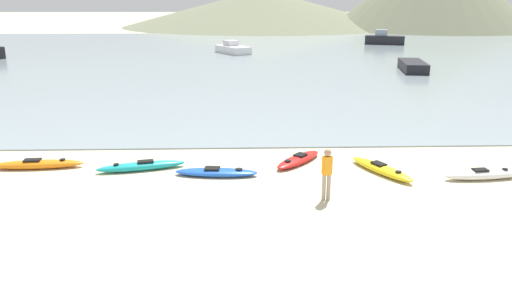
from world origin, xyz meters
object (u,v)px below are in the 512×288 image
object	(u,v)px
kayak_on_sand_3	(298,159)
kayak_on_sand_4	(483,174)
moored_boat_0	(413,66)
moored_boat_3	(384,39)
kayak_on_sand_5	(141,166)
moored_boat_1	(233,49)
kayak_on_sand_0	(381,169)
kayak_on_sand_2	(216,172)
kayak_on_sand_1	(38,164)
person_near_foreground	(327,171)

from	to	relation	value
kayak_on_sand_3	kayak_on_sand_4	bearing A→B (deg)	-17.38
moored_boat_0	moored_boat_3	xyz separation A→B (m)	(4.46, 24.95, 0.27)
kayak_on_sand_5	moored_boat_3	bearing A→B (deg)	64.91
kayak_on_sand_4	moored_boat_1	size ratio (longest dim) A/B	0.59
kayak_on_sand_0	kayak_on_sand_4	xyz separation A→B (m)	(3.57, -0.77, 0.02)
kayak_on_sand_3	kayak_on_sand_2	bearing A→B (deg)	-156.96
kayak_on_sand_0	kayak_on_sand_5	bearing A→B (deg)	176.09
kayak_on_sand_2	moored_boat_1	xyz separation A→B (m)	(0.12, 40.82, 0.43)
kayak_on_sand_3	moored_boat_1	distance (m)	39.57
kayak_on_sand_1	kayak_on_sand_5	size ratio (longest dim) A/B	1.03
kayak_on_sand_1	moored_boat_3	world-z (taller)	moored_boat_3
kayak_on_sand_3	kayak_on_sand_0	bearing A→B (deg)	-23.13
moored_boat_0	moored_boat_1	bearing A→B (deg)	138.18
kayak_on_sand_3	moored_boat_0	distance (m)	28.18
kayak_on_sand_5	moored_boat_0	xyz separation A→B (m)	(19.23, 25.63, 0.32)
kayak_on_sand_2	kayak_on_sand_5	size ratio (longest dim) A/B	0.92
kayak_on_sand_3	moored_boat_3	size ratio (longest dim) A/B	0.47
kayak_on_sand_1	kayak_on_sand_4	world-z (taller)	kayak_on_sand_4
kayak_on_sand_5	moored_boat_3	distance (m)	55.85
moored_boat_3	moored_boat_0	bearing A→B (deg)	-100.13
moored_boat_1	moored_boat_0	bearing A→B (deg)	-41.82
kayak_on_sand_1	moored_boat_3	xyz separation A→B (m)	(27.77, 50.24, 0.58)
kayak_on_sand_2	kayak_on_sand_4	distance (m)	9.86
kayak_on_sand_0	kayak_on_sand_1	distance (m)	13.31
moored_boat_3	kayak_on_sand_3	bearing A→B (deg)	-109.33
moored_boat_3	moored_boat_1	bearing A→B (deg)	-153.09
person_near_foreground	moored_boat_1	bearing A→B (deg)	94.75
kayak_on_sand_0	person_near_foreground	size ratio (longest dim) A/B	1.75
kayak_on_sand_2	moored_boat_3	distance (m)	55.34
kayak_on_sand_0	moored_boat_3	size ratio (longest dim) A/B	0.56
kayak_on_sand_0	kayak_on_sand_1	bearing A→B (deg)	175.85
kayak_on_sand_0	moored_boat_1	size ratio (longest dim) A/B	0.60
kayak_on_sand_5	moored_boat_1	bearing A→B (deg)	85.65
moored_boat_0	kayak_on_sand_5	bearing A→B (deg)	-126.88
kayak_on_sand_3	kayak_on_sand_4	distance (m)	6.90
moored_boat_3	kayak_on_sand_2	bearing A→B (deg)	-112.03
kayak_on_sand_0	kayak_on_sand_5	size ratio (longest dim) A/B	0.90
kayak_on_sand_2	moored_boat_3	bearing A→B (deg)	67.97
kayak_on_sand_2	moored_boat_3	size ratio (longest dim) A/B	0.57
kayak_on_sand_4	moored_boat_1	distance (m)	42.63
person_near_foreground	moored_boat_0	size ratio (longest dim) A/B	0.31
kayak_on_sand_5	moored_boat_0	size ratio (longest dim) A/B	0.60
kayak_on_sand_0	moored_boat_0	xyz separation A→B (m)	(10.04, 26.26, 0.32)
kayak_on_sand_3	kayak_on_sand_5	xyz separation A→B (m)	(-6.17, -0.66, 0.01)
kayak_on_sand_0	kayak_on_sand_2	size ratio (longest dim) A/B	0.98
kayak_on_sand_1	moored_boat_1	xyz separation A→B (m)	(7.14, 39.77, 0.40)
kayak_on_sand_4	moored_boat_3	world-z (taller)	moored_boat_3
kayak_on_sand_4	kayak_on_sand_3	bearing A→B (deg)	162.62
kayak_on_sand_1	moored_boat_0	world-z (taller)	moored_boat_0
kayak_on_sand_5	person_near_foreground	distance (m)	7.40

